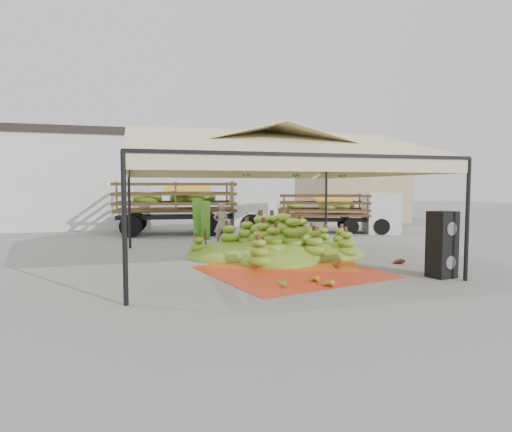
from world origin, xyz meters
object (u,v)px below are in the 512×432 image
object	(u,v)px
truck_left	(202,201)
vendor	(221,224)
speaker_stack	(442,244)
truck_right	(343,208)
banana_heap	(281,236)

from	to	relation	value
truck_left	vendor	bearing A→B (deg)	-82.93
speaker_stack	truck_left	xyz separation A→B (m)	(-4.30, 11.79, 0.75)
speaker_stack	truck_right	world-z (taller)	truck_right
speaker_stack	truck_right	xyz separation A→B (m)	(2.51, 10.24, 0.37)
truck_left	truck_right	world-z (taller)	truck_left
speaker_stack	truck_left	distance (m)	12.57
speaker_stack	truck_left	bearing A→B (deg)	99.07
banana_heap	truck_left	size ratio (longest dim) A/B	0.79
banana_heap	truck_right	distance (m)	8.11
speaker_stack	vendor	world-z (taller)	speaker_stack
banana_heap	truck_right	world-z (taller)	truck_right
truck_left	banana_heap	bearing A→B (deg)	-72.72
speaker_stack	vendor	xyz separation A→B (m)	(-4.27, 7.27, -0.01)
speaker_stack	banana_heap	bearing A→B (deg)	113.36
speaker_stack	vendor	bearing A→B (deg)	109.43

